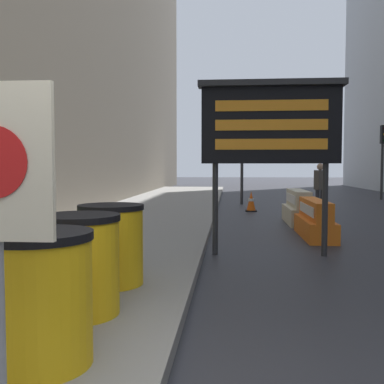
# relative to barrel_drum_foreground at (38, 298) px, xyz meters

# --- Properties ---
(barrel_drum_foreground) EXTENTS (0.78, 0.78, 0.95)m
(barrel_drum_foreground) POSITION_rel_barrel_drum_foreground_xyz_m (0.00, 0.00, 0.00)
(barrel_drum_foreground) COLOR yellow
(barrel_drum_foreground) RESTS_ON sidewalk_left
(barrel_drum_middle) EXTENTS (0.78, 0.78, 0.95)m
(barrel_drum_middle) POSITION_rel_barrel_drum_foreground_xyz_m (-0.08, 1.09, 0.00)
(barrel_drum_middle) COLOR yellow
(barrel_drum_middle) RESTS_ON sidewalk_left
(barrel_drum_back) EXTENTS (0.78, 0.78, 0.95)m
(barrel_drum_back) POSITION_rel_barrel_drum_foreground_xyz_m (-0.06, 2.18, 0.00)
(barrel_drum_back) COLOR yellow
(barrel_drum_back) RESTS_ON sidewalk_left
(message_board) EXTENTS (2.48, 0.36, 3.01)m
(message_board) POSITION_rel_barrel_drum_foreground_xyz_m (2.03, 4.85, 1.64)
(message_board) COLOR #28282B
(message_board) RESTS_ON ground_plane
(jersey_barrier_orange_near) EXTENTS (0.59, 2.16, 0.82)m
(jersey_barrier_orange_near) POSITION_rel_barrel_drum_foreground_xyz_m (3.20, 6.94, -0.27)
(jersey_barrier_orange_near) COLOR orange
(jersey_barrier_orange_near) RESTS_ON ground_plane
(jersey_barrier_cream) EXTENTS (0.65, 2.06, 0.91)m
(jersey_barrier_cream) POSITION_rel_barrel_drum_foreground_xyz_m (3.20, 9.35, -0.23)
(jersey_barrier_cream) COLOR beige
(jersey_barrier_cream) RESTS_ON ground_plane
(traffic_cone_near) EXTENTS (0.39, 0.39, 0.69)m
(traffic_cone_near) POSITION_rel_barrel_drum_foreground_xyz_m (2.07, 12.48, -0.29)
(traffic_cone_near) COLOR black
(traffic_cone_near) RESTS_ON ground_plane
(traffic_light_near_curb) EXTENTS (0.28, 0.44, 3.49)m
(traffic_light_near_curb) POSITION_rel_barrel_drum_foreground_xyz_m (1.83, 15.21, 1.91)
(traffic_light_near_curb) COLOR #2D2D30
(traffic_light_near_curb) RESTS_ON ground_plane
(traffic_light_far_side) EXTENTS (0.28, 0.45, 3.42)m
(traffic_light_far_side) POSITION_rel_barrel_drum_foreground_xyz_m (8.35, 18.31, 1.86)
(traffic_light_far_side) COLOR #2D2D30
(traffic_light_far_side) RESTS_ON ground_plane
(pedestrian_worker) EXTENTS (0.34, 0.47, 1.64)m
(pedestrian_worker) POSITION_rel_barrel_drum_foreground_xyz_m (4.22, 11.65, 0.34)
(pedestrian_worker) COLOR #333338
(pedestrian_worker) RESTS_ON ground_plane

